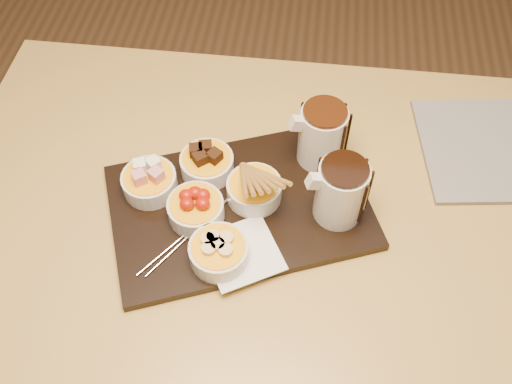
# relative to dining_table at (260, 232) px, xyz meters

# --- Properties ---
(ground) EXTENTS (5.00, 5.00, 0.00)m
(ground) POSITION_rel_dining_table_xyz_m (0.00, 0.00, -0.65)
(ground) COLOR brown
(ground) RESTS_ON ground
(dining_table) EXTENTS (1.20, 0.80, 0.75)m
(dining_table) POSITION_rel_dining_table_xyz_m (0.00, 0.00, 0.00)
(dining_table) COLOR #B38F42
(dining_table) RESTS_ON ground
(serving_board) EXTENTS (0.54, 0.45, 0.02)m
(serving_board) POSITION_rel_dining_table_xyz_m (-0.04, -0.02, 0.11)
(serving_board) COLOR black
(serving_board) RESTS_ON dining_table
(napkin) EXTENTS (0.16, 0.16, 0.00)m
(napkin) POSITION_rel_dining_table_xyz_m (-0.02, -0.12, 0.12)
(napkin) COLOR white
(napkin) RESTS_ON serving_board
(bowl_marshmallows) EXTENTS (0.10, 0.10, 0.04)m
(bowl_marshmallows) POSITION_rel_dining_table_xyz_m (-0.20, -0.00, 0.14)
(bowl_marshmallows) COLOR silver
(bowl_marshmallows) RESTS_ON serving_board
(bowl_cake) EXTENTS (0.10, 0.10, 0.04)m
(bowl_cake) POSITION_rel_dining_table_xyz_m (-0.11, 0.05, 0.14)
(bowl_cake) COLOR silver
(bowl_cake) RESTS_ON serving_board
(bowl_strawberries) EXTENTS (0.10, 0.10, 0.04)m
(bowl_strawberries) POSITION_rel_dining_table_xyz_m (-0.11, -0.05, 0.14)
(bowl_strawberries) COLOR silver
(bowl_strawberries) RESTS_ON serving_board
(bowl_biscotti) EXTENTS (0.10, 0.10, 0.04)m
(bowl_biscotti) POSITION_rel_dining_table_xyz_m (-0.01, 0.00, 0.14)
(bowl_biscotti) COLOR silver
(bowl_biscotti) RESTS_ON serving_board
(bowl_bananas) EXTENTS (0.10, 0.10, 0.04)m
(bowl_bananas) POSITION_rel_dining_table_xyz_m (-0.06, -0.13, 0.14)
(bowl_bananas) COLOR silver
(bowl_bananas) RESTS_ON serving_board
(pitcher_dark_chocolate) EXTENTS (0.11, 0.11, 0.12)m
(pitcher_dark_chocolate) POSITION_rel_dining_table_xyz_m (0.14, -0.01, 0.18)
(pitcher_dark_chocolate) COLOR silver
(pitcher_dark_chocolate) RESTS_ON serving_board
(pitcher_milk_chocolate) EXTENTS (0.11, 0.11, 0.12)m
(pitcher_milk_chocolate) POSITION_rel_dining_table_xyz_m (0.10, 0.11, 0.18)
(pitcher_milk_chocolate) COLOR silver
(pitcher_milk_chocolate) RESTS_ON serving_board
(fondue_skewers) EXTENTS (0.23, 0.18, 0.01)m
(fondue_skewers) POSITION_rel_dining_table_xyz_m (-0.11, -0.08, 0.12)
(fondue_skewers) COLOR silver
(fondue_skewers) RESTS_ON serving_board
(newspaper) EXTENTS (0.36, 0.31, 0.01)m
(newspaper) POSITION_rel_dining_table_xyz_m (0.47, 0.19, 0.10)
(newspaper) COLOR beige
(newspaper) RESTS_ON dining_table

